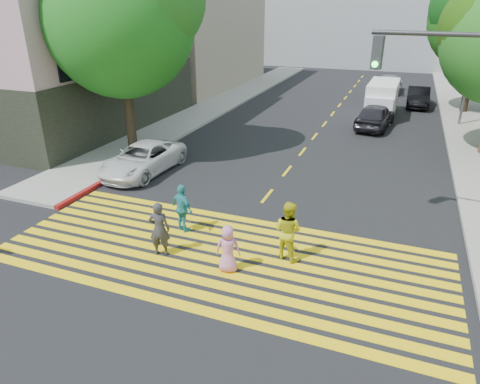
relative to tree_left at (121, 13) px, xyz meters
The scene contains 20 objects.
ground 13.43m from the tree_left, 47.66° to the right, with size 120.00×120.00×0.00m, color black.
sidewalk_left 14.88m from the tree_left, 92.68° to the left, with size 3.00×40.00×0.15m, color gray.
sidewalk_right 18.74m from the tree_left, 21.22° to the left, with size 3.00×60.00×0.15m, color gray.
curb_red 7.11m from the tree_left, 69.74° to the right, with size 0.20×8.00×0.16m, color maroon.
crosswalk 12.64m from the tree_left, 43.09° to the right, with size 13.40×5.30×0.01m.
lane_line 17.25m from the tree_left, 60.39° to the left, with size 0.12×34.40×0.01m.
building_left_pink 9.02m from the tree_left, 157.55° to the left, with size 12.10×14.10×11.00m.
building_left_tan 21.06m from the tree_left, 112.77° to the left, with size 12.00×16.00×10.00m, color tan.
backdrop_block 40.14m from the tree_left, 78.68° to the left, with size 30.00×8.00×12.00m, color gray.
tree_left is the anchor object (origin of this frame).
pedestrian_man 11.56m from the tree_left, 51.97° to the right, with size 0.63×0.41×1.72m, color #302F33.
pedestrian_woman 13.17m from the tree_left, 34.50° to the right, with size 0.89×0.69×1.83m, color gold.
pedestrian_child 13.01m from the tree_left, 43.48° to the right, with size 0.69×0.45×1.41m, color #CA78A0.
pedestrian_extra 10.57m from the tree_left, 46.10° to the right, with size 0.97×0.41×1.66m, color teal.
white_sedan 6.60m from the tree_left, 49.09° to the right, with size 2.15×4.67×1.30m, color silver.
dark_car_near 15.58m from the tree_left, 41.06° to the left, with size 1.79×4.46×1.52m, color black.
silver_car 25.64m from the tree_left, 63.93° to the left, with size 2.06×5.06×1.47m, color #A9ACB0.
dark_car_parked 22.40m from the tree_left, 51.96° to the left, with size 1.53×4.38×1.44m, color black.
white_van 17.70m from the tree_left, 49.19° to the left, with size 1.90×4.84×2.27m.
street_lamp 19.66m from the tree_left, 37.15° to the left, with size 1.95×0.43×8.63m.
Camera 1 is at (4.55, -8.82, 6.95)m, focal length 32.00 mm.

